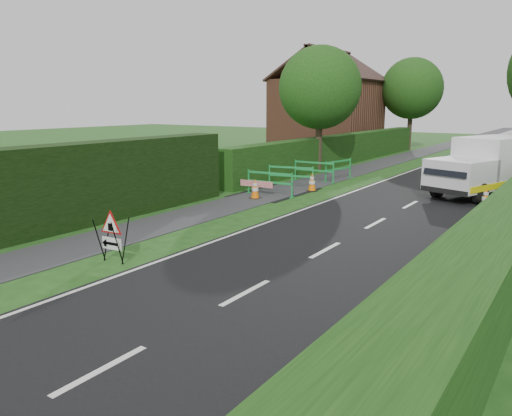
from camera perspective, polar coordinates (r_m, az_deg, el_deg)
The scene contains 20 objects.
ground at distance 10.84m, azimuth -15.32°, elevation -8.30°, with size 120.00×120.00×0.00m, color #1C4614.
road_surface at distance 42.04m, azimuth 26.71°, elevation 5.60°, with size 6.00×90.00×0.02m, color black.
footpath at distance 43.09m, azimuth 19.43°, elevation 6.31°, with size 2.00×90.00×0.02m, color #2D2D30.
hedge_west_far at distance 31.51m, azimuth 9.76°, elevation 5.00°, with size 1.00×24.00×1.80m, color #14380F.
house_west at distance 40.67m, azimuth 8.13°, elevation 10.65°, with size 7.50×7.40×7.88m.
tree_nw at distance 27.52m, azimuth 7.33°, elevation 13.46°, with size 4.40×4.40×6.70m.
tree_fw at distance 42.42m, azimuth 17.40°, elevation 12.90°, with size 4.80×4.80×7.24m.
triangle_sign at distance 12.02m, azimuth -16.33°, elevation -2.71°, with size 0.78×0.78×1.06m.
works_van at distance 22.03m, azimuth 24.68°, elevation 4.47°, with size 3.55×5.47×2.34m.
traffic_cone_0 at distance 19.29m, azimuth 24.77°, elevation 1.00°, with size 0.38×0.38×0.79m.
traffic_cone_1 at distance 20.50m, azimuth 26.37°, elevation 1.44°, with size 0.38×0.38×0.79m.
traffic_cone_2 at distance 23.21m, azimuth 26.84°, elevation 2.48°, with size 0.38×0.38×0.79m.
traffic_cone_3 at distance 19.49m, azimuth -0.10°, elevation 2.20°, with size 0.38×0.38×0.79m.
traffic_cone_4 at distance 21.34m, azimuth 6.42°, elevation 2.97°, with size 0.38×0.38×0.79m.
ped_barrier_0 at distance 20.11m, azimuth 1.59°, elevation 3.18°, with size 2.08×0.47×1.00m.
ped_barrier_1 at distance 21.97m, azimuth 4.00°, elevation 3.89°, with size 2.09×0.76×1.00m.
ped_barrier_2 at distance 23.91m, azimuth 6.64°, elevation 4.49°, with size 2.07×0.39×1.00m.
ped_barrier_3 at distance 24.60m, azimuth 9.40°, elevation 4.61°, with size 0.73×2.09×1.00m.
redwhite_plank at distance 20.45m, azimuth 0.04°, elevation 1.54°, with size 1.50×0.04×0.25m, color red.
hatchback_car at distance 32.27m, azimuth 23.32°, elevation 5.47°, with size 1.45×3.61×1.23m, color white.
Camera 1 is at (7.83, -6.54, 3.65)m, focal length 35.00 mm.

